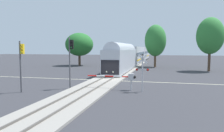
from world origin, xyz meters
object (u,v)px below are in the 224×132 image
(traffic_signal_median, at_px, (71,54))
(pine_left_background, at_px, (79,44))
(commuter_train, at_px, (136,54))
(crossing_gate_near, at_px, (126,77))
(maple_right_background, at_px, (210,36))
(elm_centre_background, at_px, (155,41))
(crossing_signal_mast, at_px, (142,68))
(traffic_signal_near_left, at_px, (21,58))

(traffic_signal_median, distance_m, pine_left_background, 31.53)
(commuter_train, distance_m, pine_left_background, 16.96)
(commuter_train, relative_size, crossing_gate_near, 12.14)
(crossing_gate_near, distance_m, traffic_signal_median, 6.58)
(crossing_gate_near, height_order, maple_right_background, maple_right_background)
(maple_right_background, bearing_deg, elm_centre_background, 146.67)
(crossing_gate_near, bearing_deg, pine_left_background, 120.85)
(crossing_signal_mast, height_order, traffic_signal_median, traffic_signal_median)
(pine_left_background, bearing_deg, elm_centre_background, 0.62)
(crossing_gate_near, relative_size, traffic_signal_near_left, 1.04)
(traffic_signal_near_left, xyz_separation_m, elm_centre_background, (12.05, 32.68, 2.78))
(commuter_train, relative_size, maple_right_background, 6.35)
(traffic_signal_median, bearing_deg, traffic_signal_near_left, -142.92)
(maple_right_background, bearing_deg, crossing_gate_near, -119.68)
(crossing_signal_mast, bearing_deg, pine_left_background, 122.91)
(traffic_signal_median, bearing_deg, crossing_signal_mast, 1.09)
(crossing_gate_near, xyz_separation_m, pine_left_background, (-17.18, 28.76, 4.06))
(crossing_signal_mast, xyz_separation_m, maple_right_background, (10.76, 22.57, 4.42))
(maple_right_background, relative_size, pine_left_background, 1.24)
(traffic_signal_median, bearing_deg, commuter_train, 86.70)
(crossing_signal_mast, distance_m, traffic_signal_near_left, 12.31)
(pine_left_background, relative_size, elm_centre_background, 0.84)
(traffic_signal_median, bearing_deg, maple_right_background, 50.66)
(crossing_gate_near, relative_size, crossing_signal_mast, 1.37)
(elm_centre_background, bearing_deg, crossing_gate_near, -93.92)
(commuter_train, distance_m, traffic_signal_median, 39.60)
(traffic_signal_median, relative_size, maple_right_background, 0.55)
(crossing_gate_near, bearing_deg, crossing_signal_mast, -17.10)
(commuter_train, relative_size, elm_centre_background, 6.59)
(crossing_gate_near, xyz_separation_m, traffic_signal_near_left, (-10.06, -3.71, 2.13))
(crossing_signal_mast, height_order, elm_centre_background, elm_centre_background)
(maple_right_background, xyz_separation_m, elm_centre_background, (-10.57, 6.95, -0.57))
(elm_centre_background, bearing_deg, traffic_signal_median, -105.19)
(traffic_signal_near_left, relative_size, maple_right_background, 0.50)
(crossing_gate_near, xyz_separation_m, maple_right_background, (12.55, 22.02, 5.47))
(commuter_train, height_order, crossing_signal_mast, commuter_train)
(pine_left_background, distance_m, elm_centre_background, 19.19)
(traffic_signal_near_left, distance_m, maple_right_background, 34.42)
(traffic_signal_near_left, xyz_separation_m, pine_left_background, (-7.12, 32.48, 1.94))
(maple_right_background, distance_m, elm_centre_background, 12.66)
(traffic_signal_median, xyz_separation_m, pine_left_background, (-11.11, 29.46, 1.63))
(traffic_signal_near_left, bearing_deg, commuter_train, 81.62)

